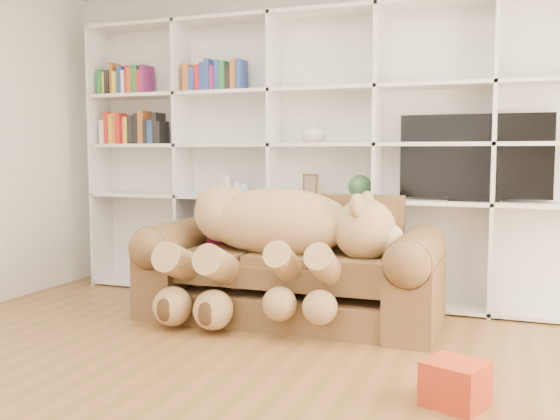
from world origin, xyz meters
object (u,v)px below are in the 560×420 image
at_px(gift_box, 455,383).
at_px(tv, 475,158).
at_px(sofa, 291,272).
at_px(teddy_bear, 274,236).

height_order(gift_box, tv, tv).
xyz_separation_m(sofa, gift_box, (1.29, -1.26, -0.23)).
bearing_deg(gift_box, sofa, 135.69).
bearing_deg(teddy_bear, sofa, 78.96).
xyz_separation_m(teddy_bear, tv, (1.32, 0.86, 0.55)).
bearing_deg(gift_box, tv, 91.18).
xyz_separation_m(teddy_bear, gift_box, (1.36, -1.08, -0.53)).
bearing_deg(tv, sofa, -151.75).
height_order(teddy_bear, tv, tv).
bearing_deg(sofa, gift_box, -44.31).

